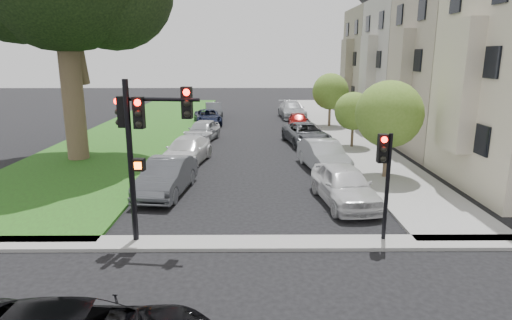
{
  "coord_description": "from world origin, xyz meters",
  "views": [
    {
      "loc": [
        -0.11,
        -10.32,
        5.73
      ],
      "look_at": [
        0.0,
        5.0,
        2.0
      ],
      "focal_mm": 30.0,
      "sensor_mm": 36.0,
      "label": 1
    }
  ],
  "objects_px": {
    "car_parked_8": "(208,117)",
    "car_parked_7": "(203,130)",
    "car_parked_3": "(298,121)",
    "car_parked_6": "(187,151)",
    "car_parked_1": "(323,156)",
    "car_parked_5": "(166,177)",
    "small_tree_a": "(389,114)",
    "car_parked_4": "(292,110)",
    "traffic_signal_secondary": "(385,168)",
    "small_tree_c": "(330,91)",
    "car_parked_0": "(344,185)",
    "traffic_signal_main": "(142,133)",
    "car_parked_9": "(214,110)",
    "car_parked_2": "(306,134)",
    "small_tree_b": "(354,111)"
  },
  "relations": [
    {
      "from": "car_parked_8",
      "to": "car_parked_7",
      "type": "bearing_deg",
      "value": -98.15
    },
    {
      "from": "car_parked_3",
      "to": "car_parked_6",
      "type": "relative_size",
      "value": 0.78
    },
    {
      "from": "car_parked_1",
      "to": "car_parked_5",
      "type": "distance_m",
      "value": 8.26
    },
    {
      "from": "car_parked_1",
      "to": "small_tree_a",
      "type": "bearing_deg",
      "value": -41.03
    },
    {
      "from": "car_parked_5",
      "to": "car_parked_4",
      "type": "bearing_deg",
      "value": 78.4
    },
    {
      "from": "car_parked_3",
      "to": "car_parked_6",
      "type": "xyz_separation_m",
      "value": [
        -7.29,
        -11.55,
        0.06
      ]
    },
    {
      "from": "small_tree_a",
      "to": "car_parked_1",
      "type": "height_order",
      "value": "small_tree_a"
    },
    {
      "from": "traffic_signal_secondary",
      "to": "car_parked_7",
      "type": "bearing_deg",
      "value": 114.11
    },
    {
      "from": "small_tree_c",
      "to": "car_parked_0",
      "type": "relative_size",
      "value": 0.96
    },
    {
      "from": "traffic_signal_secondary",
      "to": "car_parked_6",
      "type": "height_order",
      "value": "traffic_signal_secondary"
    },
    {
      "from": "traffic_signal_main",
      "to": "car_parked_5",
      "type": "relative_size",
      "value": 1.11
    },
    {
      "from": "car_parked_5",
      "to": "car_parked_3",
      "type": "bearing_deg",
      "value": 72.69
    },
    {
      "from": "small_tree_a",
      "to": "traffic_signal_main",
      "type": "xyz_separation_m",
      "value": [
        -9.6,
        -7.13,
        0.4
      ]
    },
    {
      "from": "car_parked_1",
      "to": "car_parked_6",
      "type": "distance_m",
      "value": 7.39
    },
    {
      "from": "car_parked_1",
      "to": "car_parked_0",
      "type": "bearing_deg",
      "value": -99.45
    },
    {
      "from": "car_parked_9",
      "to": "car_parked_6",
      "type": "bearing_deg",
      "value": -98.14
    },
    {
      "from": "car_parked_2",
      "to": "car_parked_9",
      "type": "bearing_deg",
      "value": 110.21
    },
    {
      "from": "small_tree_b",
      "to": "car_parked_5",
      "type": "relative_size",
      "value": 0.78
    },
    {
      "from": "small_tree_c",
      "to": "car_parked_9",
      "type": "bearing_deg",
      "value": 149.38
    },
    {
      "from": "small_tree_c",
      "to": "car_parked_2",
      "type": "bearing_deg",
      "value": -111.26
    },
    {
      "from": "car_parked_2",
      "to": "car_parked_8",
      "type": "relative_size",
      "value": 1.12
    },
    {
      "from": "traffic_signal_main",
      "to": "car_parked_9",
      "type": "height_order",
      "value": "traffic_signal_main"
    },
    {
      "from": "car_parked_6",
      "to": "car_parked_0",
      "type": "bearing_deg",
      "value": -33.41
    },
    {
      "from": "car_parked_2",
      "to": "car_parked_6",
      "type": "bearing_deg",
      "value": -153.59
    },
    {
      "from": "car_parked_5",
      "to": "traffic_signal_main",
      "type": "bearing_deg",
      "value": -79.25
    },
    {
      "from": "small_tree_a",
      "to": "car_parked_0",
      "type": "xyz_separation_m",
      "value": [
        -2.71,
        -3.52,
        -2.33
      ]
    },
    {
      "from": "car_parked_2",
      "to": "car_parked_6",
      "type": "height_order",
      "value": "car_parked_2"
    },
    {
      "from": "traffic_signal_secondary",
      "to": "car_parked_8",
      "type": "bearing_deg",
      "value": 108.1
    },
    {
      "from": "car_parked_3",
      "to": "car_parked_0",
      "type": "bearing_deg",
      "value": -87.26
    },
    {
      "from": "car_parked_0",
      "to": "car_parked_6",
      "type": "bearing_deg",
      "value": 130.7
    },
    {
      "from": "car_parked_1",
      "to": "traffic_signal_main",
      "type": "bearing_deg",
      "value": -137.44
    },
    {
      "from": "car_parked_0",
      "to": "car_parked_9",
      "type": "xyz_separation_m",
      "value": [
        -7.39,
        24.81,
        -0.08
      ]
    },
    {
      "from": "small_tree_c",
      "to": "car_parked_3",
      "type": "relative_size",
      "value": 1.15
    },
    {
      "from": "small_tree_a",
      "to": "car_parked_8",
      "type": "relative_size",
      "value": 1.02
    },
    {
      "from": "traffic_signal_secondary",
      "to": "car_parked_3",
      "type": "bearing_deg",
      "value": 90.88
    },
    {
      "from": "car_parked_5",
      "to": "car_parked_2",
      "type": "bearing_deg",
      "value": 61.46
    },
    {
      "from": "small_tree_a",
      "to": "small_tree_b",
      "type": "xyz_separation_m",
      "value": [
        0.0,
        7.0,
        -0.73
      ]
    },
    {
      "from": "traffic_signal_secondary",
      "to": "car_parked_2",
      "type": "height_order",
      "value": "traffic_signal_secondary"
    },
    {
      "from": "traffic_signal_secondary",
      "to": "car_parked_3",
      "type": "height_order",
      "value": "traffic_signal_secondary"
    },
    {
      "from": "car_parked_0",
      "to": "car_parked_1",
      "type": "relative_size",
      "value": 0.99
    },
    {
      "from": "small_tree_b",
      "to": "small_tree_c",
      "type": "bearing_deg",
      "value": 90.0
    },
    {
      "from": "traffic_signal_main",
      "to": "small_tree_c",
      "type": "bearing_deg",
      "value": 66.85
    },
    {
      "from": "car_parked_2",
      "to": "car_parked_8",
      "type": "bearing_deg",
      "value": 121.32
    },
    {
      "from": "small_tree_a",
      "to": "car_parked_7",
      "type": "distance_m",
      "value": 13.88
    },
    {
      "from": "car_parked_4",
      "to": "car_parked_8",
      "type": "distance_m",
      "value": 8.47
    },
    {
      "from": "car_parked_8",
      "to": "car_parked_9",
      "type": "bearing_deg",
      "value": 77.51
    },
    {
      "from": "traffic_signal_secondary",
      "to": "car_parked_5",
      "type": "xyz_separation_m",
      "value": [
        -7.68,
        4.96,
        -1.68
      ]
    },
    {
      "from": "car_parked_0",
      "to": "car_parked_4",
      "type": "height_order",
      "value": "car_parked_0"
    },
    {
      "from": "car_parked_5",
      "to": "car_parked_6",
      "type": "relative_size",
      "value": 0.94
    },
    {
      "from": "small_tree_b",
      "to": "small_tree_c",
      "type": "distance_m",
      "value": 8.34
    }
  ]
}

